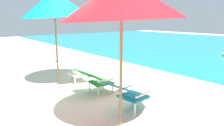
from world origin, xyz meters
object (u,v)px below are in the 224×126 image
object	(u,v)px
lounge_chair_left	(73,70)
lounge_chair_right	(128,93)
beach_umbrella_left	(54,4)
beach_umbrella_right	(122,0)
lounge_chair_center	(95,79)

from	to	relation	value
lounge_chair_left	lounge_chair_right	xyz separation A→B (m)	(2.41, -0.03, 0.00)
beach_umbrella_left	beach_umbrella_right	world-z (taller)	beach_umbrella_left
lounge_chair_right	beach_umbrella_left	bearing A→B (deg)	-172.49
lounge_chair_left	beach_umbrella_left	xyz separation A→B (m)	(-0.19, -0.37, 1.85)
lounge_chair_center	lounge_chair_right	world-z (taller)	same
lounge_chair_left	beach_umbrella_right	xyz separation A→B (m)	(2.74, -0.52, 1.75)
lounge_chair_center	beach_umbrella_left	bearing A→B (deg)	-164.37
lounge_chair_left	beach_umbrella_left	bearing A→B (deg)	-117.21
lounge_chair_center	beach_umbrella_right	size ratio (longest dim) A/B	0.34
beach_umbrella_right	lounge_chair_right	bearing A→B (deg)	124.41
lounge_chair_left	beach_umbrella_right	size ratio (longest dim) A/B	0.34
lounge_chair_left	beach_umbrella_right	bearing A→B (deg)	-10.66
lounge_chair_right	beach_umbrella_left	distance (m)	3.21
beach_umbrella_right	lounge_chair_center	bearing A→B (deg)	161.81
lounge_chair_right	lounge_chair_center	bearing A→B (deg)	178.44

